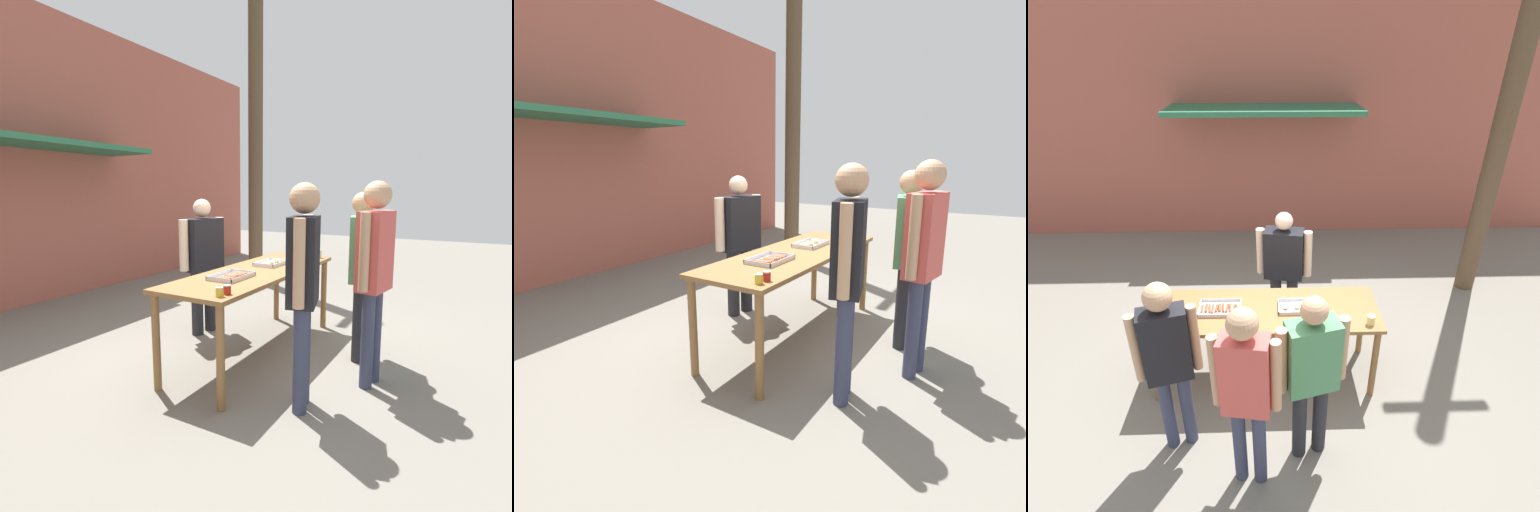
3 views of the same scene
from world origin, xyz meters
The scene contains 13 objects.
ground_plane centered at (0.00, 0.00, 0.00)m, with size 24.00×24.00×0.00m, color slate.
building_facade_back centered at (0.00, 3.98, 2.26)m, with size 12.00×1.11×4.50m.
serving_table centered at (0.00, 0.00, 0.81)m, with size 2.42×0.80×0.91m.
food_tray_sausages centered at (-0.46, 0.01, 0.92)m, with size 0.44×0.29×0.04m.
food_tray_buns centered at (0.35, 0.01, 0.93)m, with size 0.41×0.25×0.05m.
condiment_jar_mustard centered at (-1.08, -0.29, 0.95)m, with size 0.06×0.06×0.08m.
condiment_jar_ketchup centered at (-0.99, -0.30, 0.95)m, with size 0.06×0.06×0.08m.
beer_cup centered at (1.07, -0.28, 0.96)m, with size 0.08×0.08×0.10m.
person_server_behind_table centered at (0.24, 0.88, 0.96)m, with size 0.68×0.34×1.64m.
person_customer_holding_hotdog centered at (-0.78, -0.87, 1.09)m, with size 0.54×0.30×1.79m.
person_customer_with_cup centered at (0.41, -0.99, 1.03)m, with size 0.60×0.34×1.72m.
person_customer_waiting_in_line centered at (-0.11, -1.24, 1.11)m, with size 0.54×0.26×1.81m.
utility_pole centered at (3.09, 1.78, 3.15)m, with size 1.10×0.27×6.20m.
Camera 3 is at (0.11, -3.43, 3.40)m, focal length 28.00 mm.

